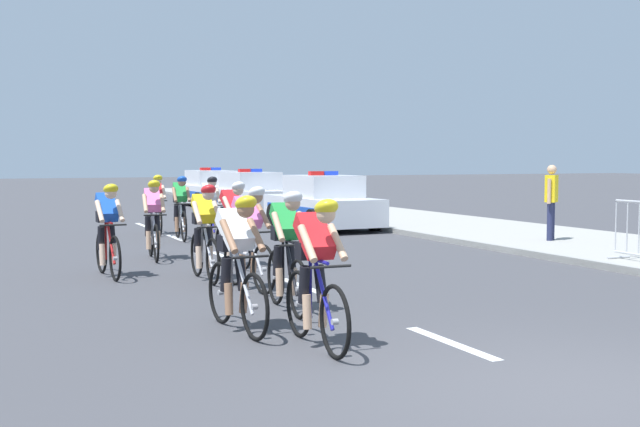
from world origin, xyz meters
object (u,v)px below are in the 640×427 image
at_px(cyclist_eleventh, 157,204).
at_px(police_car_nearest, 322,204).
at_px(cyclist_fifth, 205,231).
at_px(cyclist_tenth, 181,207).
at_px(cyclist_seventh, 108,229).
at_px(cyclist_lead, 316,271).
at_px(cyclist_sixth, 233,223).
at_px(cyclist_ninth, 210,209).
at_px(police_car_second, 249,195).
at_px(cyclist_second, 237,262).
at_px(cyclist_third, 287,249).
at_px(spectator_middle, 551,197).
at_px(cyclist_fourth, 249,237).
at_px(police_car_third, 210,190).
at_px(cyclist_eighth, 153,219).

xyz_separation_m(cyclist_eleventh, police_car_nearest, (4.58, -0.13, -0.11)).
height_order(cyclist_fifth, cyclist_tenth, same).
bearing_deg(cyclist_seventh, cyclist_lead, -78.60).
relative_size(cyclist_sixth, cyclist_eleventh, 1.00).
bearing_deg(cyclist_ninth, police_car_second, 65.47).
xyz_separation_m(cyclist_second, cyclist_fifth, (0.68, 3.70, 0.00)).
relative_size(cyclist_third, spectator_middle, 1.03).
xyz_separation_m(cyclist_lead, cyclist_eleventh, (1.16, 12.69, 0.00)).
bearing_deg(cyclist_fourth, cyclist_second, -111.64).
bearing_deg(cyclist_lead, cyclist_seventh, 101.40).
relative_size(cyclist_lead, police_car_third, 0.39).
distance_m(cyclist_lead, cyclist_fifth, 4.74).
relative_size(cyclist_eleventh, police_car_nearest, 0.39).
relative_size(cyclist_third, cyclist_fifth, 1.00).
bearing_deg(cyclist_lead, police_car_nearest, 65.42).
bearing_deg(cyclist_ninth, cyclist_fourth, -101.33).
bearing_deg(cyclist_seventh, police_car_nearest, 44.70).
xyz_separation_m(cyclist_lead, police_car_second, (5.74, 18.74, -0.11)).
relative_size(cyclist_lead, cyclist_second, 1.00).
relative_size(cyclist_lead, police_car_nearest, 0.39).
distance_m(cyclist_second, police_car_third, 23.49).
bearing_deg(cyclist_fourth, police_car_third, 75.42).
bearing_deg(cyclist_eighth, cyclist_lead, -89.95).
height_order(cyclist_lead, police_car_third, police_car_third).
bearing_deg(cyclist_second, cyclist_sixth, 72.66).
xyz_separation_m(cyclist_tenth, spectator_middle, (7.21, -4.56, 0.30)).
xyz_separation_m(cyclist_ninth, police_car_second, (3.90, 8.54, -0.11)).
distance_m(cyclist_fifth, cyclist_eighth, 2.95).
bearing_deg(cyclist_sixth, cyclist_seventh, -170.07).
relative_size(cyclist_lead, cyclist_fifth, 1.00).
height_order(cyclist_third, cyclist_tenth, same).
distance_m(cyclist_fourth, cyclist_tenth, 7.46).
relative_size(cyclist_sixth, cyclist_tenth, 1.00).
height_order(cyclist_fifth, cyclist_seventh, same).
bearing_deg(cyclist_sixth, cyclist_tenth, 86.77).
xyz_separation_m(cyclist_second, police_car_nearest, (6.24, 11.52, -0.11)).
height_order(cyclist_tenth, police_car_third, police_car_third).
relative_size(cyclist_ninth, cyclist_eleventh, 1.00).
distance_m(cyclist_lead, cyclist_eighth, 7.67).
relative_size(cyclist_eighth, cyclist_ninth, 1.00).
height_order(cyclist_ninth, police_car_second, police_car_second).
height_order(cyclist_ninth, police_car_third, police_car_third).
distance_m(cyclist_lead, police_car_third, 24.36).
bearing_deg(cyclist_fifth, cyclist_ninth, 73.01).
relative_size(cyclist_second, police_car_third, 0.39).
distance_m(cyclist_seventh, police_car_second, 14.73).
bearing_deg(cyclist_third, cyclist_eleventh, 86.15).
height_order(cyclist_tenth, police_car_second, police_car_second).
bearing_deg(cyclist_eleventh, cyclist_lead, -95.22).
height_order(cyclist_lead, cyclist_sixth, same).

